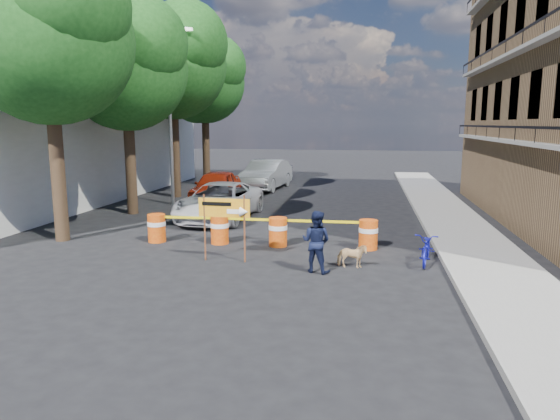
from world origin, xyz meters
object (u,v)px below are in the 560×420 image
at_px(barrel_mid_right, 278,231).
at_px(dog, 352,256).
at_px(pedestrian, 316,242).
at_px(barrel_mid_left, 220,229).
at_px(sedan_red, 216,186).
at_px(suv_white, 220,201).
at_px(barrel_far_right, 368,234).
at_px(bicycle, 428,233).
at_px(sedan_silver, 266,175).
at_px(detour_sign, 231,213).
at_px(barrel_far_left, 157,227).

height_order(barrel_mid_right, dog, barrel_mid_right).
distance_m(barrel_mid_right, pedestrian, 2.93).
distance_m(barrel_mid_left, sedan_red, 8.56).
bearing_deg(dog, suv_white, 42.75).
xyz_separation_m(barrel_far_right, bicycle, (1.57, -1.33, 0.37)).
relative_size(bicycle, suv_white, 0.32).
bearing_deg(barrel_mid_right, bicycle, -16.10).
xyz_separation_m(suv_white, sedan_silver, (0.00, 9.36, 0.13)).
bearing_deg(detour_sign, sedan_silver, 99.02).
height_order(sedan_red, sedan_silver, sedan_silver).
height_order(detour_sign, bicycle, detour_sign).
bearing_deg(sedan_red, detour_sign, -72.30).
distance_m(suv_white, sedan_red, 4.43).
distance_m(barrel_mid_left, pedestrian, 4.19).
height_order(barrel_far_left, pedestrian, pedestrian).
xyz_separation_m(barrel_mid_right, detour_sign, (-0.96, -1.95, 0.89)).
height_order(dog, sedan_red, sedan_red).
height_order(detour_sign, pedestrian, detour_sign).
xyz_separation_m(detour_sign, dog, (3.29, -0.06, -1.03)).
xyz_separation_m(barrel_far_right, sedan_red, (-7.25, 8.08, 0.29)).
distance_m(barrel_far_left, barrel_far_right, 6.70).
distance_m(bicycle, dog, 2.20).
bearing_deg(pedestrian, sedan_red, -44.07).
height_order(barrel_mid_left, sedan_red, sedan_red).
bearing_deg(barrel_far_left, sedan_silver, 86.22).
distance_m(bicycle, sedan_red, 12.90).
bearing_deg(barrel_mid_right, barrel_far_right, 1.71).
distance_m(bicycle, sedan_silver, 16.34).
distance_m(pedestrian, suv_white, 7.90).
relative_size(suv_white, sedan_red, 1.16).
bearing_deg(dog, detour_sign, 89.63).
bearing_deg(pedestrian, sedan_silver, -57.26).
bearing_deg(detour_sign, barrel_mid_right, 65.04).
bearing_deg(dog, barrel_far_right, -10.70).
relative_size(detour_sign, bicycle, 1.10).
bearing_deg(barrel_far_left, bicycle, -7.88).
relative_size(dog, sedan_red, 0.17).
relative_size(barrel_mid_left, sedan_silver, 0.17).
relative_size(pedestrian, sedan_silver, 0.31).
bearing_deg(suv_white, pedestrian, -52.07).
relative_size(pedestrian, sedan_red, 0.36).
height_order(barrel_mid_right, sedan_red, sedan_red).
height_order(barrel_mid_left, bicycle, bicycle).
bearing_deg(barrel_mid_left, suv_white, 106.58).
relative_size(barrel_mid_right, bicycle, 0.53).
distance_m(barrel_mid_right, dog, 3.09).
bearing_deg(pedestrian, barrel_far_right, -99.90).
height_order(barrel_far_left, barrel_far_right, same).
bearing_deg(barrel_mid_right, sedan_red, 118.83).
xyz_separation_m(pedestrian, suv_white, (-4.49, 6.50, -0.08)).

